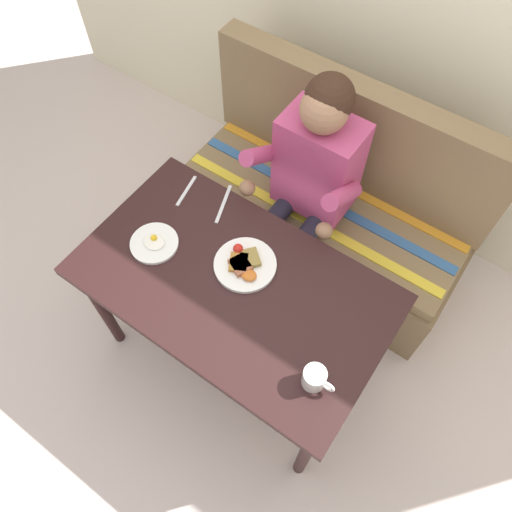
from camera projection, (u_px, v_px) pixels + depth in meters
ground_plane at (239, 351)px, 2.50m from camera, size 8.00×8.00×0.00m
table at (234, 292)px, 1.95m from camera, size 1.20×0.70×0.73m
couch at (325, 211)px, 2.54m from camera, size 1.44×0.56×1.00m
person at (309, 178)px, 2.13m from camera, size 0.45×0.61×1.21m
plate_breakfast at (244, 264)px, 1.90m from camera, size 0.24×0.24×0.05m
plate_eggs at (154, 243)px, 1.96m from camera, size 0.19×0.19×0.04m
coffee_mug at (315, 378)px, 1.64m from camera, size 0.12×0.08×0.09m
fork at (186, 191)px, 2.10m from camera, size 0.05×0.17×0.00m
knife at (224, 204)px, 2.07m from camera, size 0.08×0.19×0.00m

